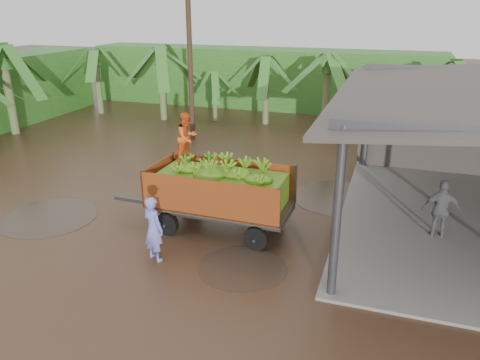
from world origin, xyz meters
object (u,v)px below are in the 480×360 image
Objects in this scene: banana_trailer at (220,190)px; utility_pole at (190,60)px; man_grey at (441,210)px; man_blue at (153,229)px.

utility_pole reaches higher than banana_trailer.
banana_trailer is at bearing -61.61° from utility_pole.
banana_trailer is at bearing 7.21° from man_grey.
man_blue is 0.24× the size of utility_pole.
utility_pole reaches higher than man_grey.
banana_trailer is 6.20m from man_grey.
man_grey is at bearing 13.89° from banana_trailer.
banana_trailer reaches higher than man_blue.
man_grey is at bearing -34.31° from utility_pole.
man_grey is at bearing -129.51° from man_blue.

